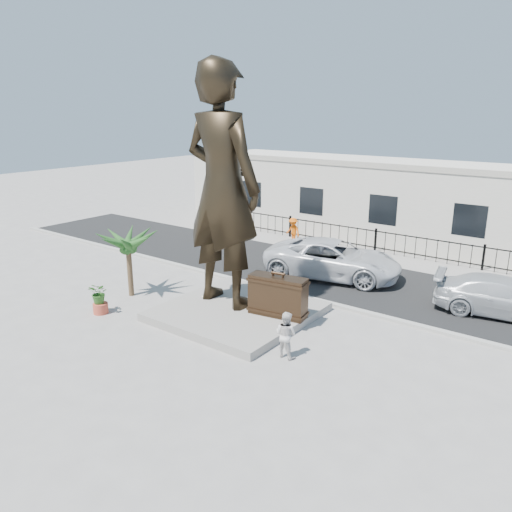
{
  "coord_description": "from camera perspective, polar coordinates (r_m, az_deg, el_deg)",
  "views": [
    {
      "loc": [
        10.46,
        -11.98,
        7.43
      ],
      "look_at": [
        0.0,
        2.0,
        2.3
      ],
      "focal_mm": 35.0,
      "sensor_mm": 36.0,
      "label": 1
    }
  ],
  "objects": [
    {
      "name": "palm_tree",
      "position": [
        21.49,
        -14.02,
        -4.37
      ],
      "size": [
        1.8,
        1.8,
        3.2
      ],
      "primitive_type": null,
      "color": "#1F4A1B",
      "rests_on": "ground"
    },
    {
      "name": "tourist",
      "position": [
        15.66,
        3.43,
        -8.94
      ],
      "size": [
        0.75,
        0.59,
        1.49
      ],
      "primitive_type": "imported",
      "rotation": [
        0.0,
        0.0,
        3.1
      ],
      "color": "silver",
      "rests_on": "ground"
    },
    {
      "name": "curb",
      "position": [
        20.87,
        4.13,
        -4.35
      ],
      "size": [
        40.0,
        0.25,
        0.12
      ],
      "primitive_type": "cube",
      "color": "#A5A399",
      "rests_on": "ground"
    },
    {
      "name": "suitcase",
      "position": [
        17.88,
        2.5,
        -4.59
      ],
      "size": [
        2.17,
        0.98,
        1.47
      ],
      "primitive_type": "cube",
      "rotation": [
        0.0,
        0.0,
        0.15
      ],
      "color": "#322215",
      "rests_on": "plinth"
    },
    {
      "name": "car_silver",
      "position": [
        20.81,
        26.46,
        -4.21
      ],
      "size": [
        5.22,
        2.87,
        1.43
      ],
      "primitive_type": "imported",
      "rotation": [
        0.0,
        0.0,
        1.75
      ],
      "color": "#B9BCBE",
      "rests_on": "street"
    },
    {
      "name": "statue",
      "position": [
        18.27,
        -3.87,
        7.85
      ],
      "size": [
        3.3,
        2.23,
        8.87
      ],
      "primitive_type": "imported",
      "rotation": [
        0.0,
        0.0,
        3.11
      ],
      "color": "black",
      "rests_on": "plinth"
    },
    {
      "name": "worker",
      "position": [
        28.72,
        4.26,
        2.92
      ],
      "size": [
        1.06,
        0.75,
        1.49
      ],
      "primitive_type": "imported",
      "rotation": [
        0.0,
        0.0,
        -0.21
      ],
      "color": "orange",
      "rests_on": "far_sidewalk"
    },
    {
      "name": "far_sidewalk",
      "position": [
        27.19,
        12.73,
        0.13
      ],
      "size": [
        40.0,
        2.5,
        0.02
      ],
      "primitive_type": "cube",
      "color": "#9E9991",
      "rests_on": "ground"
    },
    {
      "name": "street",
      "position": [
        23.74,
        8.71,
        -2.04
      ],
      "size": [
        40.0,
        7.0,
        0.01
      ],
      "primitive_type": "cube",
      "color": "black",
      "rests_on": "ground"
    },
    {
      "name": "planter",
      "position": [
        19.9,
        -17.33,
        -5.72
      ],
      "size": [
        0.56,
        0.56,
        0.4
      ],
      "primitive_type": "cylinder",
      "color": "#C14833",
      "rests_on": "ground"
    },
    {
      "name": "car_white",
      "position": [
        23.1,
        8.76,
        -0.33
      ],
      "size": [
        6.64,
        4.16,
        1.71
      ],
      "primitive_type": "imported",
      "rotation": [
        0.0,
        0.0,
        1.8
      ],
      "color": "silver",
      "rests_on": "street"
    },
    {
      "name": "ground",
      "position": [
        17.56,
        -3.96,
        -8.71
      ],
      "size": [
        100.0,
        100.0,
        0.0
      ],
      "primitive_type": "plane",
      "color": "#9E9991",
      "rests_on": "ground"
    },
    {
      "name": "shrub",
      "position": [
        19.68,
        -17.48,
        -4.07
      ],
      "size": [
        0.83,
        0.75,
        0.82
      ],
      "primitive_type": "imported",
      "rotation": [
        0.0,
        0.0,
        0.16
      ],
      "color": "#295A1D",
      "rests_on": "planter"
    },
    {
      "name": "building",
      "position": [
        31.25,
        16.81,
        6.05
      ],
      "size": [
        28.0,
        7.0,
        4.4
      ],
      "primitive_type": "cube",
      "color": "silver",
      "rests_on": "ground"
    },
    {
      "name": "fence",
      "position": [
        27.75,
        13.49,
        1.67
      ],
      "size": [
        22.0,
        0.1,
        1.2
      ],
      "primitive_type": "cube",
      "color": "black",
      "rests_on": "ground"
    },
    {
      "name": "plinth",
      "position": [
        18.84,
        -2.14,
        -6.37
      ],
      "size": [
        5.2,
        5.2,
        0.3
      ],
      "primitive_type": "cube",
      "color": "gray",
      "rests_on": "ground"
    }
  ]
}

